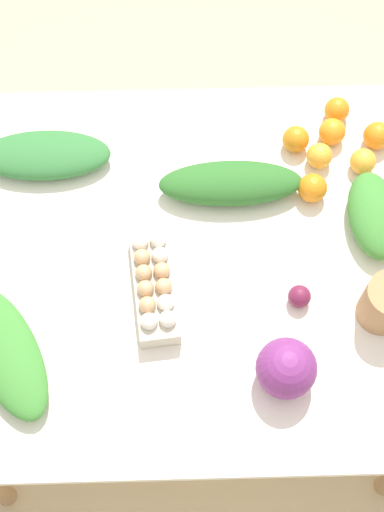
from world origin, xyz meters
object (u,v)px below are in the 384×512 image
greens_bunch_beet_tops (44,155)px  egg_carton (154,284)px  orange_0 (296,139)px  greens_bunch_kale (374,215)px  greens_bunch_chard (6,352)px  orange_2 (332,132)px  orange_1 (319,156)px  orange_4 (363,161)px  cabbage_purple (286,368)px  beet_root (299,296)px  orange_5 (312,188)px  orange_6 (337,110)px  orange_3 (377,136)px  greens_bunch_dandelion (231,183)px

greens_bunch_beet_tops → egg_carton: bearing=-52.8°
greens_bunch_beet_tops → orange_0: size_ratio=4.90×
greens_bunch_kale → greens_bunch_chard: 0.97m
greens_bunch_beet_tops → orange_0: orange_0 is taller
greens_bunch_kale → greens_bunch_beet_tops: greens_bunch_kale is taller
greens_bunch_beet_tops → orange_2: bearing=4.0°
greens_bunch_kale → orange_1: greens_bunch_kale is taller
orange_1 → orange_4: (0.11, -0.02, 0.00)m
orange_1 → orange_0: bearing=137.8°
greens_bunch_chard → cabbage_purple: bearing=-5.8°
cabbage_purple → orange_4: size_ratio=2.03×
beet_root → orange_5: size_ratio=0.73×
greens_bunch_kale → orange_1: (-0.12, 0.19, -0.01)m
egg_carton → orange_2: 0.66m
orange_4 → orange_6: 0.18m
egg_carton → orange_6: egg_carton is taller
orange_6 → greens_bunch_beet_tops: bearing=-170.9°
egg_carton → beet_root: size_ratio=5.38×
cabbage_purple → greens_bunch_beet_tops: (-0.60, 0.62, -0.04)m
orange_3 → orange_0: bearing=-178.8°
orange_3 → orange_6: 0.13m
beet_root → orange_3: size_ratio=0.75×
orange_2 → orange_4: orange_2 is taller
orange_0 → orange_6: bearing=37.8°
greens_bunch_kale → orange_1: 0.22m
orange_2 → orange_5: orange_5 is taller
orange_0 → orange_6: size_ratio=1.05×
greens_bunch_chard → orange_5: bearing=29.1°
orange_0 → orange_4: 0.19m
beet_root → orange_1: 0.41m
greens_bunch_dandelion → orange_6: bearing=37.3°
beet_root → orange_2: bearing=74.6°
egg_carton → orange_6: (0.51, 0.52, -0.01)m
orange_5 → orange_1: bearing=73.9°
orange_2 → orange_3: 0.12m
greens_bunch_chard → orange_2: bearing=35.8°
greens_bunch_chard → greens_bunch_kale: bearing=20.2°
beet_root → orange_2: (0.13, 0.48, 0.01)m
egg_carton → orange_0: egg_carton is taller
greens_bunch_kale → greens_bunch_dandelion: (-0.36, 0.11, -0.00)m
orange_3 → greens_bunch_kale: bearing=-99.8°
orange_0 → orange_3: orange_3 is taller
orange_6 → orange_4: bearing=-73.4°
orange_2 → cabbage_purple: bearing=-105.4°
beet_root → greens_bunch_dandelion: bearing=115.9°
greens_bunch_beet_tops → beet_root: greens_bunch_beet_tops is taller
cabbage_purple → orange_1: bearing=76.5°
greens_bunch_beet_tops → orange_6: (0.80, 0.13, 0.00)m
cabbage_purple → beet_root: (0.05, 0.19, -0.04)m
orange_2 → orange_6: size_ratio=1.06×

